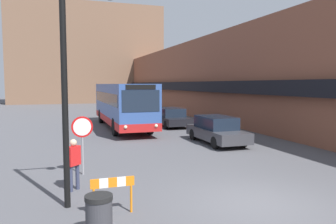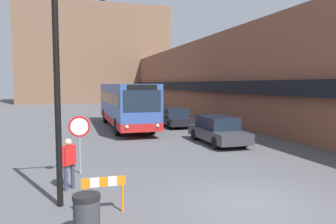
{
  "view_description": "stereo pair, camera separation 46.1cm",
  "coord_description": "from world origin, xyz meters",
  "views": [
    {
      "loc": [
        -5.02,
        -7.52,
        3.27
      ],
      "look_at": [
        0.08,
        7.77,
        1.89
      ],
      "focal_mm": 35.0,
      "sensor_mm": 36.0,
      "label": 1
    },
    {
      "loc": [
        -4.58,
        -7.66,
        3.27
      ],
      "look_at": [
        0.08,
        7.77,
        1.89
      ],
      "focal_mm": 35.0,
      "sensor_mm": 36.0,
      "label": 2
    }
  ],
  "objects": [
    {
      "name": "street_lamp",
      "position": [
        -4.58,
        1.35,
        3.72
      ],
      "size": [
        1.46,
        0.36,
        5.95
      ],
      "color": "black",
      "rests_on": "ground_plane"
    },
    {
      "name": "construction_barricade",
      "position": [
        -3.81,
        0.48,
        0.67
      ],
      "size": [
        1.1,
        0.06,
        0.94
      ],
      "color": "orange",
      "rests_on": "ground_plane"
    },
    {
      "name": "parked_car_back",
      "position": [
        3.2,
        16.49,
        0.71
      ],
      "size": [
        1.94,
        4.85,
        1.41
      ],
      "color": "black",
      "rests_on": "ground_plane"
    },
    {
      "name": "trash_bin",
      "position": [
        -4.29,
        -0.74,
        0.48
      ],
      "size": [
        0.59,
        0.59,
        0.95
      ],
      "color": "#38383D",
      "rests_on": "ground_plane"
    },
    {
      "name": "ground_plane",
      "position": [
        0.0,
        0.0,
        0.0
      ],
      "size": [
        160.0,
        160.0,
        0.0
      ],
      "primitive_type": "plane",
      "color": "#515156"
    },
    {
      "name": "parked_car_front",
      "position": [
        3.2,
        8.65,
        0.74
      ],
      "size": [
        1.83,
        4.6,
        1.49
      ],
      "color": "#38383D",
      "rests_on": "ground_plane"
    },
    {
      "name": "stop_sign",
      "position": [
        -4.26,
        4.47,
        1.53
      ],
      "size": [
        0.76,
        0.08,
        2.12
      ],
      "color": "gray",
      "rests_on": "ground_plane"
    },
    {
      "name": "pedestrian",
      "position": [
        -4.65,
        2.72,
        0.96
      ],
      "size": [
        0.45,
        0.43,
        1.6
      ],
      "rotation": [
        0.0,
        0.0,
        0.74
      ],
      "color": "#333851",
      "rests_on": "ground_plane"
    },
    {
      "name": "building_backdrop_far",
      "position": [
        0.0,
        52.85,
        8.5
      ],
      "size": [
        26.0,
        8.0,
        16.99
      ],
      "color": "brown",
      "rests_on": "ground_plane"
    },
    {
      "name": "building_row_right",
      "position": [
        9.97,
        24.0,
        3.78
      ],
      "size": [
        5.5,
        60.0,
        7.59
      ],
      "color": "brown",
      "rests_on": "ground_plane"
    },
    {
      "name": "city_bus",
      "position": [
        -0.58,
        16.6,
        1.79
      ],
      "size": [
        2.56,
        11.92,
        3.27
      ],
      "color": "#335193",
      "rests_on": "ground_plane"
    }
  ]
}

